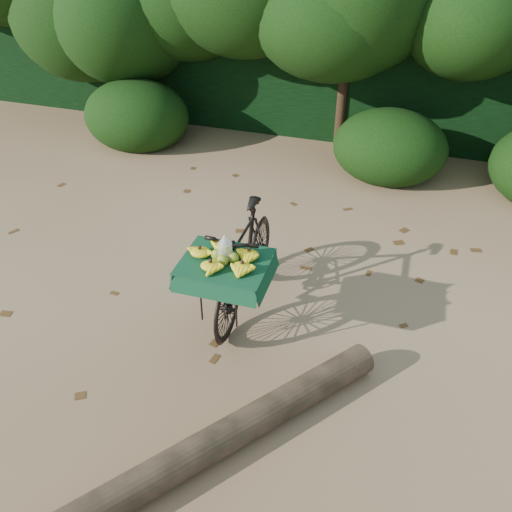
% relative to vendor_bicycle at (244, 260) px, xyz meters
% --- Properties ---
extents(ground, '(80.00, 80.00, 0.00)m').
position_rel_vendor_bicycle_xyz_m(ground, '(-0.37, -0.51, -0.60)').
color(ground, tan).
rests_on(ground, ground).
extents(vendor_bicycle, '(0.86, 1.96, 1.19)m').
position_rel_vendor_bicycle_xyz_m(vendor_bicycle, '(0.00, 0.00, 0.00)').
color(vendor_bicycle, black).
rests_on(vendor_bicycle, ground).
extents(fallen_log, '(2.65, 3.39, 0.29)m').
position_rel_vendor_bicycle_xyz_m(fallen_log, '(0.23, -2.19, -0.46)').
color(fallen_log, brown).
rests_on(fallen_log, ground).
extents(hedge_backdrop, '(26.00, 1.80, 1.80)m').
position_rel_vendor_bicycle_xyz_m(hedge_backdrop, '(-0.37, 5.79, 0.30)').
color(hedge_backdrop, black).
rests_on(hedge_backdrop, ground).
extents(tree_row, '(14.50, 2.00, 4.00)m').
position_rel_vendor_bicycle_xyz_m(tree_row, '(-1.02, 4.99, 1.40)').
color(tree_row, black).
rests_on(tree_row, ground).
extents(bush_clumps, '(8.80, 1.70, 0.90)m').
position_rel_vendor_bicycle_xyz_m(bush_clumps, '(0.13, 3.79, -0.15)').
color(bush_clumps, black).
rests_on(bush_clumps, ground).
extents(leaf_litter, '(7.00, 7.30, 0.01)m').
position_rel_vendor_bicycle_xyz_m(leaf_litter, '(-0.37, 0.14, -0.60)').
color(leaf_litter, '#523315').
rests_on(leaf_litter, ground).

